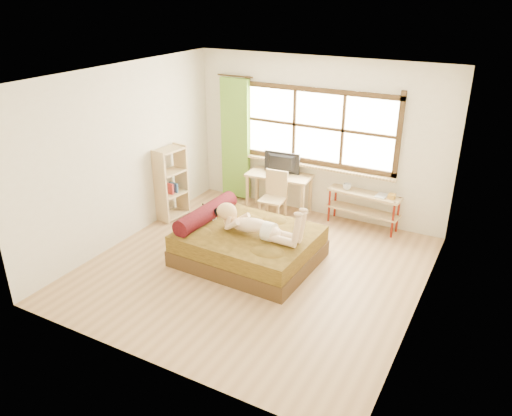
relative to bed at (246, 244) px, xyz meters
The scene contains 18 objects.
floor 0.38m from the bed, 36.59° to the right, with size 4.50×4.50×0.00m, color #9E754C.
ceiling 2.46m from the bed, 36.59° to the right, with size 4.50×4.50×0.00m, color white.
wall_back 2.36m from the bed, 83.74° to the left, with size 4.50×4.50×0.00m, color silver.
wall_front 2.66m from the bed, 84.61° to the right, with size 4.50×4.50×0.00m, color silver.
wall_left 2.30m from the bed, behind, with size 4.50×4.50×0.00m, color silver.
wall_right 2.71m from the bed, ahead, with size 4.50×4.50×0.00m, color silver.
window 2.41m from the bed, 83.64° to the left, with size 2.80×0.16×1.46m.
curtain 2.53m from the bed, 123.99° to the left, with size 0.55×0.10×2.20m, color #5E9729.
bed is the anchor object (origin of this frame).
woman 0.54m from the bed, 14.68° to the right, with size 1.33×0.38×0.57m, color beige, non-canonical shape.
kitten 0.76m from the bed, behind, with size 0.28×0.11×0.23m, color black, non-canonical shape.
desk 1.85m from the bed, 100.83° to the left, with size 1.16×0.59×0.70m.
monitor 1.97m from the bed, 100.55° to the left, with size 0.65×0.08×0.37m, color black.
chair 1.45m from the bed, 99.91° to the left, with size 0.42×0.42×0.88m.
pipe_shelf 2.24m from the bed, 58.39° to the left, with size 1.23×0.40×0.69m.
cup 2.12m from the bed, 65.73° to the left, with size 0.13×0.13×0.10m, color gray.
book 2.36m from the bed, 54.48° to the left, with size 0.17×0.24×0.02m, color gray.
bookshelf 2.01m from the bed, 159.74° to the left, with size 0.37×0.58×1.26m.
Camera 1 is at (2.97, -5.42, 3.70)m, focal length 35.00 mm.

